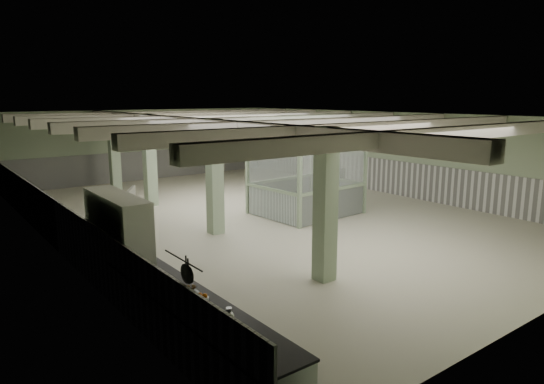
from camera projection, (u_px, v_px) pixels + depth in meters
floor at (261, 215)px, 17.65m from camera, size 20.00×20.00×0.00m
ceiling at (261, 116)px, 16.96m from camera, size 14.00×20.00×0.02m
wall_back at (148, 145)px, 25.13m from camera, size 14.00×0.02×3.60m
wall_left at (52, 189)px, 13.16m from camera, size 0.02×20.00×3.60m
wall_right at (389, 153)px, 21.45m from camera, size 0.02×20.00×3.60m
wainscot_left at (57, 226)px, 13.38m from camera, size 0.05×19.90×1.50m
wainscot_right at (388, 176)px, 21.63m from camera, size 0.05×19.90×1.50m
wainscot_back at (150, 165)px, 25.32m from camera, size 13.90×0.05×1.50m
girder at (198, 124)px, 15.52m from camera, size 0.45×19.90×0.40m
beam_a at (452, 134)px, 11.12m from camera, size 13.90×0.35×0.32m
beam_b at (369, 128)px, 13.08m from camera, size 13.90×0.35×0.32m
beam_c at (308, 124)px, 15.03m from camera, size 13.90×0.35×0.32m
beam_d at (261, 121)px, 16.99m from camera, size 13.90×0.35×0.32m
beam_e at (224, 118)px, 18.95m from camera, size 13.90×0.35×0.32m
beam_f at (193, 116)px, 20.90m from camera, size 13.90×0.35×0.32m
beam_g at (168, 115)px, 22.86m from camera, size 13.90×0.35×0.32m
column_a at (325, 205)px, 11.13m from camera, size 0.42×0.42×3.60m
column_b at (215, 177)px, 15.04m from camera, size 0.42×0.42×3.60m
column_c at (150, 160)px, 18.96m from camera, size 0.42×0.42×3.60m
column_d at (114, 151)px, 22.09m from camera, size 0.42×0.42×3.60m
hook_rail at (183, 260)px, 7.25m from camera, size 0.02×1.20×0.02m
pendant_front at (381, 141)px, 13.44m from camera, size 0.44×0.44×0.22m
pendant_mid at (264, 130)px, 17.75m from camera, size 0.44×0.44×0.22m
pendant_back at (198, 124)px, 21.66m from camera, size 0.44×0.44×0.22m
prep_counter at (190, 324)px, 8.22m from camera, size 0.95×5.43×0.91m
pitcher_near at (229, 316)px, 7.28m from camera, size 0.18×0.21×0.24m
pitcher_far at (191, 299)px, 7.87m from camera, size 0.20×0.22×0.24m
veg_colander at (189, 292)px, 8.24m from camera, size 0.45×0.45×0.17m
orange_bowl at (201, 300)px, 8.01m from camera, size 0.30×0.30×0.09m
skillet_near at (188, 275)px, 7.26m from camera, size 0.04×0.28×0.28m
skillet_far at (186, 274)px, 7.31m from camera, size 0.04×0.31×0.31m
walkin_cooler at (120, 245)px, 10.39m from camera, size 1.04×2.48×2.27m
guard_booth at (307, 162)px, 17.63m from camera, size 3.73×3.21×2.88m
filing_cabinet at (335, 186)px, 19.38m from camera, size 0.48×0.68×1.47m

